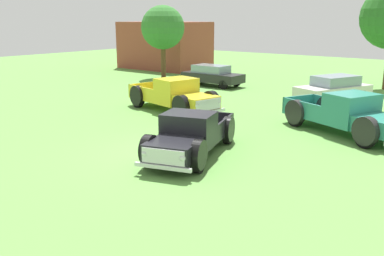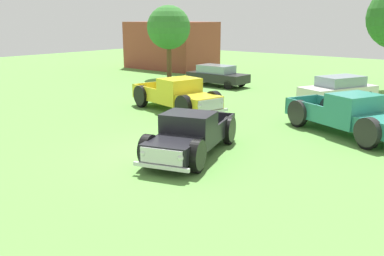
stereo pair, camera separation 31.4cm
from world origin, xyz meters
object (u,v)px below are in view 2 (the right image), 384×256
at_px(trash_can, 172,89).
at_px(pickup_truck_behind_left, 355,116).
at_px(oak_tree_west, 169,28).
at_px(pickup_truck_behind_right, 180,96).
at_px(sedan_distant_a, 339,89).
at_px(pickup_truck_foreground, 188,136).
at_px(sedan_distant_b, 217,75).

bearing_deg(trash_can, pickup_truck_behind_left, -9.37).
distance_m(pickup_truck_behind_left, oak_tree_west, 18.83).
distance_m(pickup_truck_behind_right, trash_can, 4.07).
relative_size(pickup_truck_behind_right, trash_can, 5.89).
distance_m(pickup_truck_behind_left, sedan_distant_a, 7.04).
relative_size(pickup_truck_behind_left, trash_can, 5.97).
distance_m(sedan_distant_a, trash_can, 9.17).
relative_size(sedan_distant_a, oak_tree_west, 0.86).
relative_size(trash_can, oak_tree_west, 0.18).
bearing_deg(pickup_truck_foreground, pickup_truck_behind_right, 133.22).
bearing_deg(sedan_distant_b, pickup_truck_behind_right, -65.46).
xyz_separation_m(pickup_truck_foreground, oak_tree_west, (-13.62, 13.88, 3.03)).
distance_m(sedan_distant_a, sedan_distant_b, 8.56).
relative_size(sedan_distant_b, trash_can, 4.36).
xyz_separation_m(pickup_truck_behind_right, oak_tree_west, (-8.78, 8.74, 2.96)).
relative_size(pickup_truck_foreground, pickup_truck_behind_left, 0.90).
distance_m(sedan_distant_b, trash_can, 5.13).
distance_m(pickup_truck_foreground, trash_can, 11.11).
bearing_deg(pickup_truck_behind_right, sedan_distant_b, 114.54).
xyz_separation_m(pickup_truck_behind_right, sedan_distant_b, (-3.57, 7.81, -0.05)).
xyz_separation_m(pickup_truck_behind_right, sedan_distant_a, (4.98, 7.21, -0.03)).
relative_size(pickup_truck_foreground, trash_can, 5.36).
bearing_deg(pickup_truck_foreground, sedan_distant_b, 122.95).
distance_m(pickup_truck_behind_right, sedan_distant_b, 8.59).
distance_m(pickup_truck_behind_left, sedan_distant_b, 13.55).
xyz_separation_m(pickup_truck_behind_right, trash_can, (-3.02, 2.72, -0.30)).
bearing_deg(pickup_truck_behind_right, sedan_distant_a, 55.39).
relative_size(pickup_truck_behind_right, sedan_distant_a, 1.21).
xyz_separation_m(pickup_truck_behind_left, sedan_distant_a, (-3.10, 6.32, -0.03)).
height_order(pickup_truck_behind_left, sedan_distant_a, pickup_truck_behind_left).
bearing_deg(sedan_distant_b, pickup_truck_behind_left, -30.73).
bearing_deg(pickup_truck_behind_left, oak_tree_west, 155.04).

